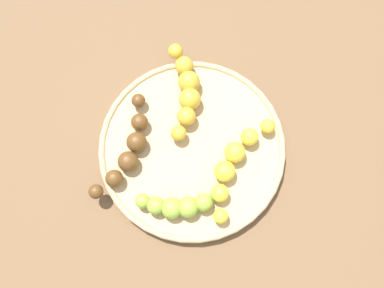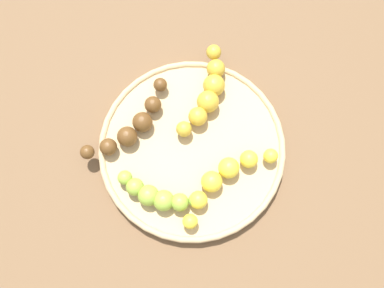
{
  "view_description": "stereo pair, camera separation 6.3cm",
  "coord_description": "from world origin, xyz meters",
  "px_view_note": "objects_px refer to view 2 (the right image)",
  "views": [
    {
      "loc": [
        0.1,
        -0.12,
        0.65
      ],
      "look_at": [
        0.0,
        0.0,
        0.04
      ],
      "focal_mm": 38.6,
      "sensor_mm": 36.0,
      "label": 1
    },
    {
      "loc": [
        0.14,
        -0.07,
        0.65
      ],
      "look_at": [
        0.0,
        0.0,
        0.04
      ],
      "focal_mm": 38.6,
      "sensor_mm": 36.0,
      "label": 2
    }
  ],
  "objects_px": {
    "fruit_bowl": "(192,148)",
    "banana_spotted": "(208,92)",
    "banana_yellow": "(223,178)",
    "banana_green": "(157,195)",
    "banana_overripe": "(132,126)"
  },
  "relations": [
    {
      "from": "fruit_bowl",
      "to": "banana_overripe",
      "type": "height_order",
      "value": "banana_overripe"
    },
    {
      "from": "fruit_bowl",
      "to": "banana_spotted",
      "type": "bearing_deg",
      "value": 136.46
    },
    {
      "from": "banana_green",
      "to": "banana_yellow",
      "type": "bearing_deg",
      "value": 122.93
    },
    {
      "from": "banana_yellow",
      "to": "banana_overripe",
      "type": "height_order",
      "value": "same"
    },
    {
      "from": "banana_yellow",
      "to": "banana_overripe",
      "type": "xyz_separation_m",
      "value": [
        -0.14,
        -0.09,
        -0.0
      ]
    },
    {
      "from": "fruit_bowl",
      "to": "banana_yellow",
      "type": "distance_m",
      "value": 0.07
    },
    {
      "from": "banana_yellow",
      "to": "banana_green",
      "type": "height_order",
      "value": "same"
    },
    {
      "from": "fruit_bowl",
      "to": "banana_yellow",
      "type": "bearing_deg",
      "value": 14.47
    },
    {
      "from": "fruit_bowl",
      "to": "banana_overripe",
      "type": "relative_size",
      "value": 1.78
    },
    {
      "from": "banana_spotted",
      "to": "banana_green",
      "type": "relative_size",
      "value": 1.21
    },
    {
      "from": "banana_overripe",
      "to": "banana_green",
      "type": "height_order",
      "value": "same"
    },
    {
      "from": "banana_yellow",
      "to": "banana_overripe",
      "type": "bearing_deg",
      "value": 20.94
    },
    {
      "from": "banana_yellow",
      "to": "banana_spotted",
      "type": "distance_m",
      "value": 0.14
    },
    {
      "from": "fruit_bowl",
      "to": "banana_overripe",
      "type": "distance_m",
      "value": 0.1
    },
    {
      "from": "banana_yellow",
      "to": "fruit_bowl",
      "type": "bearing_deg",
      "value": 2.89
    }
  ]
}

